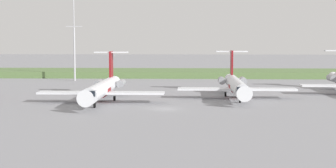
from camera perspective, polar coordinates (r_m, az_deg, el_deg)
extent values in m
plane|color=gray|center=(113.24, 0.37, -0.70)|extent=(500.00, 500.00, 0.00)
cube|color=#597542|center=(154.66, 0.91, 1.24)|extent=(320.00, 20.00, 1.90)
cylinder|color=silver|center=(92.56, -7.47, -0.55)|extent=(2.70, 24.00, 2.70)
cone|color=silver|center=(79.37, -9.13, -1.52)|extent=(2.70, 3.00, 2.70)
cone|color=silver|center=(106.32, -6.18, 0.21)|extent=(2.29, 4.00, 2.29)
cube|color=black|center=(81.17, -8.87, -1.04)|extent=(2.03, 1.80, 0.90)
cylinder|color=maroon|center=(92.57, -7.47, -0.64)|extent=(2.76, 3.60, 2.76)
cube|color=silver|center=(92.84, -11.16, -0.96)|extent=(11.00, 3.20, 0.36)
cube|color=silver|center=(90.81, -3.90, -1.01)|extent=(11.00, 3.20, 0.36)
cube|color=maroon|center=(103.09, -6.45, 2.25)|extent=(0.36, 3.20, 5.20)
cube|color=silver|center=(103.29, -6.44, 3.59)|extent=(6.80, 1.80, 0.24)
cylinder|color=gray|center=(101.95, -7.83, 0.09)|extent=(1.50, 3.40, 1.50)
cylinder|color=gray|center=(101.25, -5.33, 0.08)|extent=(1.50, 3.40, 1.50)
cylinder|color=gray|center=(85.45, -8.31, -2.02)|extent=(0.20, 0.20, 0.65)
cylinder|color=black|center=(85.52, -8.30, -2.38)|extent=(0.30, 0.90, 0.90)
cylinder|color=black|center=(95.46, -8.33, -1.59)|extent=(0.35, 0.90, 0.90)
cylinder|color=black|center=(94.83, -6.07, -1.61)|extent=(0.35, 0.90, 0.90)
cylinder|color=silver|center=(99.19, 7.72, -0.17)|extent=(2.70, 24.00, 2.70)
cone|color=silver|center=(85.82, 8.55, -1.01)|extent=(2.70, 3.00, 2.70)
cone|color=silver|center=(113.08, 7.06, 0.49)|extent=(2.29, 4.00, 2.29)
cube|color=black|center=(87.65, 8.43, -0.57)|extent=(2.03, 1.80, 0.90)
cylinder|color=maroon|center=(99.20, 7.72, -0.26)|extent=(2.76, 3.60, 2.76)
cube|color=silver|center=(97.87, 4.33, -0.57)|extent=(11.00, 3.20, 0.36)
cube|color=silver|center=(98.99, 11.17, -0.59)|extent=(11.00, 3.20, 0.36)
cube|color=maroon|center=(109.84, 7.21, 2.42)|extent=(0.36, 3.20, 5.20)
cube|color=silver|center=(110.05, 7.21, 3.68)|extent=(6.80, 1.80, 0.24)
cylinder|color=gray|center=(108.13, 6.08, 0.40)|extent=(1.50, 3.40, 1.50)
cylinder|color=gray|center=(108.51, 8.45, 0.39)|extent=(1.50, 3.40, 1.50)
cylinder|color=gray|center=(91.97, 8.14, -1.50)|extent=(0.20, 0.20, 0.65)
cylinder|color=black|center=(92.04, 8.13, -1.84)|extent=(0.30, 0.90, 0.90)
cylinder|color=black|center=(101.61, 6.51, -1.16)|extent=(0.35, 0.90, 0.90)
cylinder|color=black|center=(101.96, 8.64, -1.17)|extent=(0.35, 0.90, 0.90)
cone|color=silver|center=(125.66, 18.39, 0.74)|extent=(2.30, 4.00, 2.29)
cube|color=silver|center=(109.73, 17.57, -0.17)|extent=(11.00, 3.20, 0.36)
cylinder|color=gray|center=(120.43, 17.99, 0.66)|extent=(1.50, 3.40, 1.50)
cylinder|color=#B2B2B7|center=(139.69, -10.53, 3.30)|extent=(0.50, 0.50, 14.43)
cylinder|color=#B2B2B7|center=(139.78, -10.61, 7.85)|extent=(0.28, 0.28, 7.77)
cube|color=#B2B2B7|center=(139.66, -10.58, 6.42)|extent=(4.40, 0.20, 0.20)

